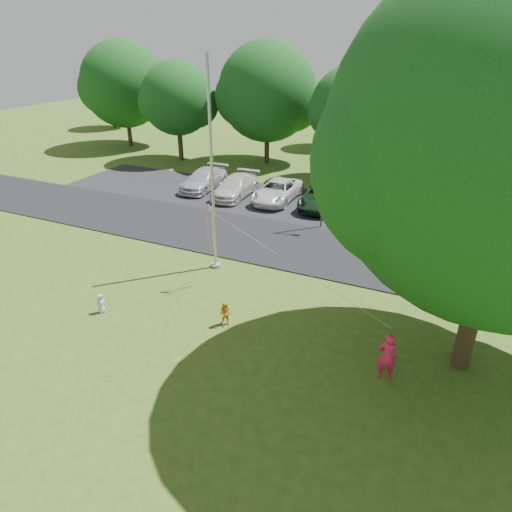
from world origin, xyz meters
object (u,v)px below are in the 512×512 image
at_px(street_lamp, 328,177).
at_px(big_tree, 508,154).
at_px(woman, 387,356).
at_px(kite, 214,223).
at_px(flagpole, 213,188).
at_px(child_yellow, 226,314).
at_px(trash_can, 351,221).
at_px(child_blue, 101,304).

bearing_deg(street_lamp, big_tree, -62.26).
bearing_deg(woman, kite, -30.16).
distance_m(street_lamp, kite, 9.37).
bearing_deg(flagpole, woman, -27.19).
distance_m(flagpole, street_lamp, 8.11).
bearing_deg(child_yellow, trash_can, 71.85).
bearing_deg(kite, trash_can, 45.01).
xyz_separation_m(street_lamp, child_blue, (-5.73, -13.01, -2.73)).
bearing_deg(kite, child_blue, -154.30).
distance_m(child_blue, kite, 5.90).
distance_m(flagpole, woman, 11.00).
bearing_deg(trash_can, street_lamp, -153.53).
height_order(street_lamp, child_blue, street_lamp).
height_order(flagpole, kite, flagpole).
bearing_deg(kite, woman, -43.81).
height_order(child_blue, kite, kite).
distance_m(woman, child_yellow, 6.46).
bearing_deg(child_blue, trash_can, -11.54).
bearing_deg(child_yellow, woman, -13.25).
bearing_deg(flagpole, street_lamp, 64.78).
xyz_separation_m(trash_can, kite, (-3.80, -9.78, 2.82)).
bearing_deg(child_blue, child_yellow, -59.11).
relative_size(trash_can, child_yellow, 0.76).
relative_size(child_yellow, kite, 0.12).
relative_size(flagpole, woman, 5.60).
distance_m(trash_can, big_tree, 14.81).
bearing_deg(trash_can, woman, -70.72).
distance_m(trash_can, child_yellow, 12.49).
height_order(child_yellow, kite, kite).
height_order(woman, child_blue, woman).
bearing_deg(child_yellow, child_blue, -174.30).
distance_m(woman, child_blue, 11.69).
height_order(flagpole, big_tree, big_tree).
height_order(flagpole, child_blue, flagpole).
relative_size(big_tree, child_blue, 15.53).
bearing_deg(big_tree, trash_can, 121.25).
bearing_deg(kite, street_lamp, 51.64).
relative_size(street_lamp, child_blue, 6.14).
height_order(woman, kite, kite).
height_order(flagpole, woman, flagpole).
distance_m(street_lamp, trash_can, 3.18).
bearing_deg(flagpole, child_blue, -111.87).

